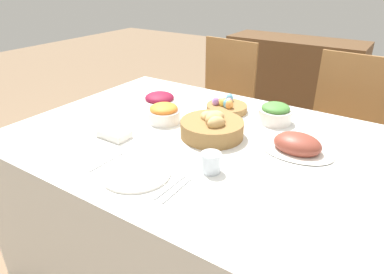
% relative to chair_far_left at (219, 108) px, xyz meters
% --- Properties ---
extents(ground_plane, '(12.00, 12.00, 0.00)m').
position_rel_chair_far_left_xyz_m(ground_plane, '(0.41, -0.92, -0.52)').
color(ground_plane, '#7F664C').
extents(dining_table, '(1.62, 1.16, 0.78)m').
position_rel_chair_far_left_xyz_m(dining_table, '(0.41, -0.92, -0.13)').
color(dining_table, silver).
rests_on(dining_table, ground).
extents(chair_far_left, '(0.46, 0.46, 0.99)m').
position_rel_chair_far_left_xyz_m(chair_far_left, '(0.00, 0.00, 0.00)').
color(chair_far_left, olive).
rests_on(chair_far_left, ground).
extents(chair_far_right, '(0.45, 0.45, 0.99)m').
position_rel_chair_far_left_xyz_m(chair_far_right, '(0.83, 0.00, 0.00)').
color(chair_far_right, olive).
rests_on(chair_far_right, ground).
extents(sideboard, '(1.17, 0.44, 0.88)m').
position_rel_chair_far_left_xyz_m(sideboard, '(0.20, 1.00, -0.08)').
color(sideboard, brown).
rests_on(sideboard, ground).
extents(bread_basket, '(0.27, 0.27, 0.12)m').
position_rel_chair_far_left_xyz_m(bread_basket, '(0.45, -0.89, 0.30)').
color(bread_basket, olive).
rests_on(bread_basket, dining_table).
extents(egg_basket, '(0.21, 0.21, 0.08)m').
position_rel_chair_far_left_xyz_m(egg_basket, '(0.37, -0.60, 0.28)').
color(egg_basket, olive).
rests_on(egg_basket, dining_table).
extents(ham_platter, '(0.29, 0.20, 0.09)m').
position_rel_chair_far_left_xyz_m(ham_platter, '(0.80, -0.82, 0.28)').
color(ham_platter, silver).
rests_on(ham_platter, dining_table).
extents(green_salad_bowl, '(0.15, 0.15, 0.10)m').
position_rel_chair_far_left_xyz_m(green_salad_bowl, '(0.62, -0.60, 0.30)').
color(green_salad_bowl, silver).
rests_on(green_salad_bowl, dining_table).
extents(beet_salad_bowl, '(0.18, 0.18, 0.08)m').
position_rel_chair_far_left_xyz_m(beet_salad_bowl, '(0.05, -0.75, 0.29)').
color(beet_salad_bowl, silver).
rests_on(beet_salad_bowl, dining_table).
extents(carrot_bowl, '(0.16, 0.16, 0.09)m').
position_rel_chair_far_left_xyz_m(carrot_bowl, '(0.18, -0.88, 0.30)').
color(carrot_bowl, silver).
rests_on(carrot_bowl, dining_table).
extents(dinner_plate, '(0.25, 0.25, 0.01)m').
position_rel_chair_far_left_xyz_m(dinner_plate, '(0.38, -1.30, 0.26)').
color(dinner_plate, silver).
rests_on(dinner_plate, dining_table).
extents(fork, '(0.01, 0.16, 0.00)m').
position_rel_chair_far_left_xyz_m(fork, '(0.23, -1.30, 0.26)').
color(fork, silver).
rests_on(fork, dining_table).
extents(knife, '(0.01, 0.16, 0.00)m').
position_rel_chair_far_left_xyz_m(knife, '(0.53, -1.30, 0.26)').
color(knife, silver).
rests_on(knife, dining_table).
extents(spoon, '(0.01, 0.16, 0.00)m').
position_rel_chair_far_left_xyz_m(spoon, '(0.56, -1.30, 0.26)').
color(spoon, silver).
rests_on(spoon, dining_table).
extents(drinking_cup, '(0.07, 0.07, 0.07)m').
position_rel_chair_far_left_xyz_m(drinking_cup, '(0.59, -1.14, 0.29)').
color(drinking_cup, silver).
rests_on(drinking_cup, dining_table).
extents(butter_dish, '(0.14, 0.08, 0.03)m').
position_rel_chair_far_left_xyz_m(butter_dish, '(0.10, -1.13, 0.27)').
color(butter_dish, silver).
rests_on(butter_dish, dining_table).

